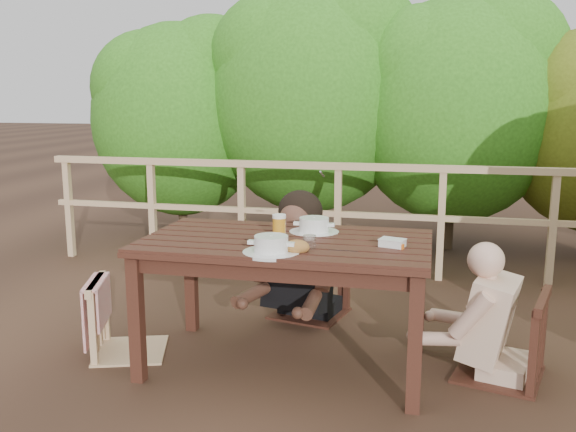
% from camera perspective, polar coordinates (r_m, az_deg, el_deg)
% --- Properties ---
extents(ground, '(60.00, 60.00, 0.00)m').
position_cam_1_polar(ground, '(3.81, -0.18, -13.54)').
color(ground, '#482E1F').
rests_on(ground, ground).
extents(table, '(1.64, 0.92, 0.76)m').
position_cam_1_polar(table, '(3.67, -0.18, -8.14)').
color(table, '#351A12').
rests_on(table, ground).
extents(chair_left, '(0.56, 0.56, 0.89)m').
position_cam_1_polar(chair_left, '(3.95, -14.60, -6.09)').
color(chair_left, tan).
rests_on(chair_left, ground).
extents(chair_far, '(0.59, 0.59, 0.99)m').
position_cam_1_polar(chair_far, '(4.47, 2.04, -3.10)').
color(chair_far, '#351A12').
rests_on(chair_far, ground).
extents(chair_right, '(0.59, 0.59, 0.97)m').
position_cam_1_polar(chair_right, '(3.70, 19.30, -6.93)').
color(chair_right, '#351A12').
rests_on(chair_right, ground).
extents(woman, '(0.72, 0.82, 1.44)m').
position_cam_1_polar(woman, '(4.44, 2.11, -0.22)').
color(woman, black).
rests_on(woman, ground).
extents(diner_right, '(0.74, 0.66, 1.27)m').
position_cam_1_polar(diner_right, '(3.67, 19.92, -4.65)').
color(diner_right, beige).
rests_on(diner_right, ground).
extents(railing, '(5.60, 0.10, 1.01)m').
position_cam_1_polar(railing, '(5.54, 4.63, -0.27)').
color(railing, tan).
rests_on(railing, ground).
extents(hedge_row, '(6.60, 1.60, 3.80)m').
position_cam_1_polar(hedge_row, '(6.59, 9.98, 13.58)').
color(hedge_row, '#2F6E19').
rests_on(hedge_row, ground).
extents(soup_near, '(0.30, 0.30, 0.10)m').
position_cam_1_polar(soup_near, '(3.26, -1.57, -2.71)').
color(soup_near, white).
rests_on(soup_near, table).
extents(soup_far, '(0.30, 0.30, 0.10)m').
position_cam_1_polar(soup_far, '(3.75, 2.43, -0.91)').
color(soup_far, silver).
rests_on(soup_far, table).
extents(bread_roll, '(0.13, 0.10, 0.08)m').
position_cam_1_polar(bread_roll, '(3.27, 0.86, -2.88)').
color(bread_roll, olive).
rests_on(bread_roll, table).
extents(beer_glass, '(0.08, 0.08, 0.15)m').
position_cam_1_polar(beer_glass, '(3.58, -0.82, -1.06)').
color(beer_glass, orange).
rests_on(beer_glass, table).
extents(tumbler, '(0.07, 0.07, 0.08)m').
position_cam_1_polar(tumbler, '(3.35, 2.01, -2.50)').
color(tumbler, silver).
rests_on(tumbler, table).
extents(butter_tub, '(0.16, 0.13, 0.06)m').
position_cam_1_polar(butter_tub, '(3.42, 9.62, -2.57)').
color(butter_tub, white).
rests_on(butter_tub, table).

